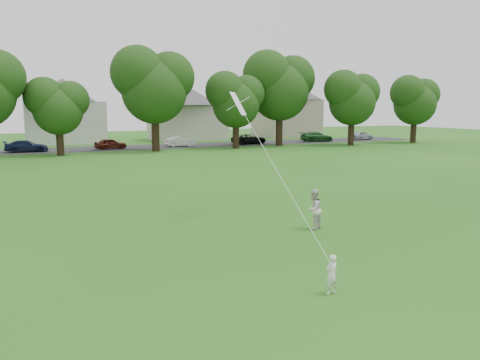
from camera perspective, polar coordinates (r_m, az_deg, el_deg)
name	(u,v)px	position (r m, az deg, el deg)	size (l,w,h in m)	color
ground	(248,279)	(12.46, 0.98, -12.03)	(160.00, 160.00, 0.00)	#1D5914
street	(75,150)	(52.89, -19.50, 3.52)	(90.00, 7.00, 0.01)	#2D2D30
toddler	(332,274)	(11.61, 11.10, -11.22)	(0.36, 0.23, 0.98)	white
older_boy	(314,209)	(17.36, 8.95, -3.55)	(0.73, 0.57, 1.49)	silver
kite	(273,163)	(15.24, 3.98, 2.07)	(1.39, 5.05, 9.89)	white
tree_row	(95,85)	(47.08, -17.25, 11.06)	(82.76, 9.69, 11.21)	black
parked_cars	(118,143)	(52.45, -14.71, 4.36)	(71.86, 2.33, 1.28)	black
house_row	(71,104)	(62.73, -19.94, 8.69)	(76.02, 14.11, 10.29)	silver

